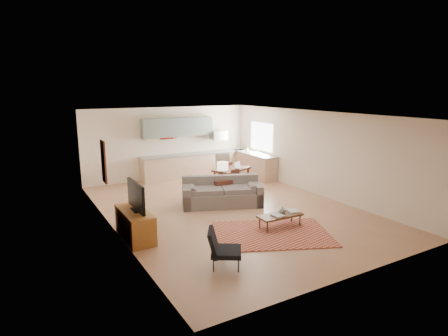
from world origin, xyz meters
TOP-DOWN VIEW (x-y plane):
  - room at (0.00, 0.00)m, footprint 9.00×9.00m
  - kitchen_counter_back at (0.90, 4.18)m, footprint 4.26×0.64m
  - kitchen_counter_right at (2.93, 3.00)m, footprint 0.64×2.26m
  - kitchen_range at (2.00, 4.18)m, footprint 0.62×0.62m
  - kitchen_microwave at (2.00, 4.20)m, footprint 0.62×0.40m
  - upper_cabinets at (0.30, 4.33)m, footprint 2.80×0.34m
  - window_right at (3.23, 3.00)m, footprint 0.02×1.40m
  - wall_art_left at (-3.21, 0.90)m, footprint 0.06×0.42m
  - triptych at (-0.10, 4.47)m, footprint 1.70×0.04m
  - rug at (-0.07, -2.11)m, footprint 3.23×2.80m
  - sofa at (-0.00, 0.40)m, footprint 2.62×1.85m
  - coffee_table at (0.35, -1.88)m, footprint 1.15×0.47m
  - book_a at (0.12, -1.92)m, footprint 0.27×0.35m
  - book_b at (0.67, -1.79)m, footprint 0.42×0.46m
  - vase at (0.44, -1.83)m, footprint 0.22×0.22m
  - armchair at (-1.84, -2.98)m, footprint 0.91×0.91m
  - tv_credenza at (-2.95, -0.73)m, footprint 0.55×1.44m
  - tv at (-2.90, -0.73)m, footprint 0.11×1.10m
  - console_table at (0.20, 0.73)m, footprint 0.62×0.44m
  - table_lamp at (0.20, 0.73)m, footprint 0.36×0.36m
  - dining_table at (1.29, 2.00)m, footprint 1.54×1.23m
  - dining_chair_near at (1.14, 1.31)m, footprint 0.45×0.47m
  - dining_chair_far at (1.44, 2.70)m, footprint 0.45×0.47m
  - laptop at (1.56, 1.91)m, footprint 0.35×0.30m
  - soap_bottle at (2.83, 3.38)m, footprint 0.12×0.12m

SIDE VIEW (x-z plane):
  - rug at x=-0.07m, z-range 0.00..0.02m
  - coffee_table at x=0.35m, z-range 0.00..0.34m
  - tv_credenza at x=-2.95m, z-range 0.00..0.66m
  - dining_table at x=1.29m, z-range 0.00..0.68m
  - console_table at x=0.20m, z-range 0.00..0.69m
  - book_b at x=0.67m, z-range 0.34..0.37m
  - book_a at x=0.12m, z-range 0.34..0.37m
  - armchair at x=-1.84m, z-range 0.00..0.76m
  - dining_chair_near at x=1.14m, z-range 0.00..0.78m
  - dining_chair_far at x=1.44m, z-range 0.00..0.79m
  - sofa at x=0.00m, z-range 0.00..0.84m
  - vase at x=0.44m, z-range 0.34..0.52m
  - kitchen_range at x=2.00m, z-range 0.00..0.90m
  - kitchen_counter_back at x=0.90m, z-range 0.00..0.92m
  - kitchen_counter_right at x=2.93m, z-range 0.00..0.92m
  - laptop at x=1.56m, z-range 0.68..0.90m
  - table_lamp at x=0.20m, z-range 0.69..1.25m
  - tv at x=-2.90m, z-range 0.66..1.33m
  - soap_bottle at x=2.83m, z-range 0.92..1.11m
  - room at x=0.00m, z-range -3.15..5.85m
  - kitchen_microwave at x=2.00m, z-range 1.38..1.73m
  - window_right at x=3.23m, z-range 1.02..2.08m
  - wall_art_left at x=-3.21m, z-range 1.00..2.10m
  - triptych at x=-0.10m, z-range 1.50..2.00m
  - upper_cabinets at x=0.30m, z-range 1.60..2.30m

